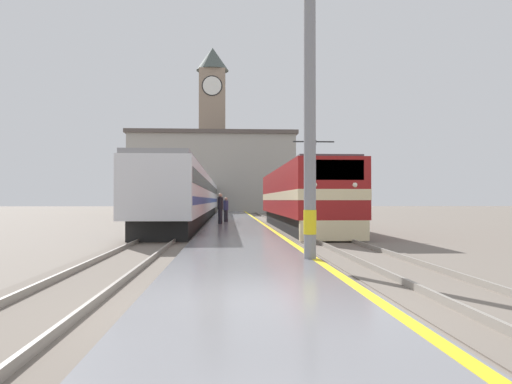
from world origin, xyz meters
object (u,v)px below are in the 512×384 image
(passenger_train, at_px, (196,197))
(clock_tower, at_px, (212,124))
(catenary_mast, at_px, (312,95))
(second_waiting_passenger, at_px, (220,208))
(person_on_platform, at_px, (226,209))
(locomotive_train, at_px, (300,197))

(passenger_train, distance_m, clock_tower, 31.62)
(catenary_mast, xyz_separation_m, second_waiting_passenger, (-2.53, 18.08, -3.06))
(person_on_platform, bearing_deg, locomotive_train, -43.89)
(person_on_platform, xyz_separation_m, second_waiting_passenger, (-0.33, -2.83, 0.13))
(passenger_train, xyz_separation_m, person_on_platform, (2.70, -12.04, -0.88))
(locomotive_train, bearing_deg, catenary_mast, -97.19)
(clock_tower, bearing_deg, second_waiting_passenger, -87.62)
(passenger_train, height_order, catenary_mast, catenary_mast)
(passenger_train, height_order, clock_tower, clock_tower)
(locomotive_train, height_order, second_waiting_passenger, locomotive_train)
(catenary_mast, xyz_separation_m, person_on_platform, (-2.20, 20.91, -3.19))
(passenger_train, distance_m, second_waiting_passenger, 15.07)
(second_waiting_passenger, bearing_deg, locomotive_train, -15.86)
(locomotive_train, height_order, catenary_mast, catenary_mast)
(catenary_mast, bearing_deg, passenger_train, 98.45)
(locomotive_train, height_order, person_on_platform, locomotive_train)
(locomotive_train, xyz_separation_m, second_waiting_passenger, (-4.64, 1.32, -0.61))
(passenger_train, bearing_deg, clock_tower, 88.99)
(catenary_mast, bearing_deg, locomotive_train, 82.81)
(second_waiting_passenger, height_order, clock_tower, clock_tower)
(passenger_train, xyz_separation_m, clock_tower, (0.52, 29.61, 11.10))
(person_on_platform, xyz_separation_m, clock_tower, (-2.17, 41.64, 11.98))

